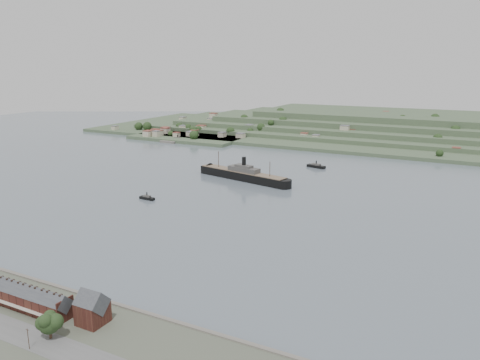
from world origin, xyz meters
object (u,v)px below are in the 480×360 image
at_px(gabled_building, 92,308).
at_px(steamship, 240,174).
at_px(terrace_row, 18,294).
at_px(tugboat, 147,198).
at_px(fig_tree, 49,323).

xyz_separation_m(gabled_building, steamship, (-60.25, 238.46, -3.66)).
relative_size(terrace_row, tugboat, 4.30).
distance_m(gabled_building, fig_tree, 16.30).
bearing_deg(gabled_building, steamship, 104.18).
bearing_deg(fig_tree, terrace_row, 160.54).
relative_size(terrace_row, fig_tree, 5.21).
distance_m(terrace_row, steamship, 243.56).
relative_size(gabled_building, tugboat, 1.09).
bearing_deg(fig_tree, tugboat, 117.79).
relative_size(terrace_row, gabled_building, 3.95).
xyz_separation_m(terrace_row, tugboat, (-55.23, 153.50, -5.44)).
height_order(gabled_building, steamship, steamship).
bearing_deg(terrace_row, steamship, 95.36).
xyz_separation_m(tugboat, fig_tree, (86.77, -164.64, 7.11)).
height_order(terrace_row, gabled_building, gabled_building).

